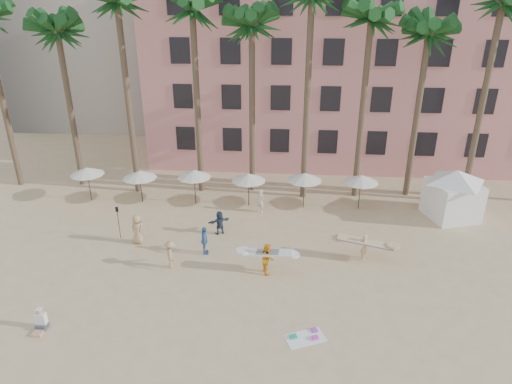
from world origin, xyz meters
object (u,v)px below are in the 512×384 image
at_px(carrier_white, 268,257).
at_px(cabana, 454,190).
at_px(carrier_yellow, 365,245).
at_px(pink_hotel, 348,67).

bearing_deg(carrier_white, cabana, 32.49).
bearing_deg(cabana, carrier_yellow, -138.19).
bearing_deg(pink_hotel, carrier_yellow, -91.51).
height_order(carrier_yellow, carrier_white, carrier_white).
relative_size(pink_hotel, carrier_white, 12.29).
distance_m(carrier_yellow, carrier_white, 5.88).
xyz_separation_m(pink_hotel, carrier_yellow, (-0.53, -20.24, -7.05)).
relative_size(pink_hotel, cabana, 6.26).
xyz_separation_m(cabana, carrier_white, (-12.33, -7.85, -1.10)).
bearing_deg(carrier_yellow, cabana, 41.81).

